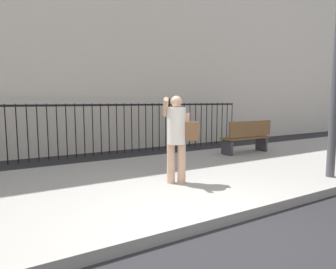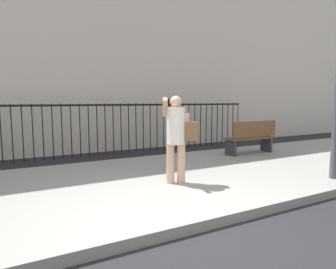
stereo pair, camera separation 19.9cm
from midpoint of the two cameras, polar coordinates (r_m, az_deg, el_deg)
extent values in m
plane|color=black|center=(3.94, 4.84, -18.68)|extent=(60.00, 60.00, 0.00)
cube|color=gray|center=(5.73, -8.26, -9.76)|extent=(28.00, 4.40, 0.15)
cube|color=beige|center=(11.93, -21.11, 20.02)|extent=(28.00, 4.00, 9.08)
cube|color=black|center=(9.03, -17.50, 5.45)|extent=(12.00, 0.04, 0.06)
cylinder|color=black|center=(8.83, -29.50, 0.00)|extent=(0.03, 0.03, 1.60)
cylinder|color=black|center=(8.84, -27.85, 0.10)|extent=(0.03, 0.03, 1.60)
cylinder|color=black|center=(8.86, -26.20, 0.20)|extent=(0.03, 0.03, 1.60)
cylinder|color=black|center=(8.88, -24.56, 0.29)|extent=(0.03, 0.03, 1.60)
cylinder|color=black|center=(8.91, -22.93, 0.39)|extent=(0.03, 0.03, 1.60)
cylinder|color=black|center=(8.95, -21.32, 0.48)|extent=(0.03, 0.03, 1.60)
cylinder|color=black|center=(8.99, -19.71, 0.57)|extent=(0.03, 0.03, 1.60)
cylinder|color=black|center=(9.05, -18.13, 0.66)|extent=(0.03, 0.03, 1.60)
cylinder|color=black|center=(9.10, -16.56, 0.75)|extent=(0.03, 0.03, 1.60)
cylinder|color=black|center=(9.17, -15.02, 0.84)|extent=(0.03, 0.03, 1.60)
cylinder|color=black|center=(9.24, -13.49, 0.93)|extent=(0.03, 0.03, 1.60)
cylinder|color=black|center=(9.32, -12.00, 1.01)|extent=(0.03, 0.03, 1.60)
cylinder|color=black|center=(9.41, -10.52, 1.09)|extent=(0.03, 0.03, 1.60)
cylinder|color=black|center=(9.50, -9.08, 1.17)|extent=(0.03, 0.03, 1.60)
cylinder|color=black|center=(9.59, -7.66, 1.25)|extent=(0.03, 0.03, 1.60)
cylinder|color=black|center=(9.70, -6.27, 1.32)|extent=(0.03, 0.03, 1.60)
cylinder|color=black|center=(9.80, -4.92, 1.40)|extent=(0.03, 0.03, 1.60)
cylinder|color=black|center=(9.92, -3.59, 1.47)|extent=(0.03, 0.03, 1.60)
cylinder|color=black|center=(10.04, -2.29, 1.54)|extent=(0.03, 0.03, 1.60)
cylinder|color=black|center=(10.16, -1.03, 1.60)|extent=(0.03, 0.03, 1.60)
cylinder|color=black|center=(10.29, 0.21, 1.66)|extent=(0.03, 0.03, 1.60)
cylinder|color=black|center=(10.42, 1.41, 1.72)|extent=(0.03, 0.03, 1.60)
cylinder|color=black|center=(10.56, 2.59, 1.78)|extent=(0.03, 0.03, 1.60)
cylinder|color=black|center=(10.70, 3.73, 1.84)|extent=(0.03, 0.03, 1.60)
cylinder|color=black|center=(10.85, 4.84, 1.89)|extent=(0.03, 0.03, 1.60)
cylinder|color=black|center=(11.00, 5.92, 1.95)|extent=(0.03, 0.03, 1.60)
cylinder|color=black|center=(11.15, 6.98, 1.99)|extent=(0.03, 0.03, 1.60)
cylinder|color=black|center=(11.31, 8.00, 2.04)|extent=(0.03, 0.03, 1.60)
cylinder|color=black|center=(11.47, 9.00, 2.09)|extent=(0.03, 0.03, 1.60)
cylinder|color=black|center=(11.64, 9.96, 2.13)|extent=(0.03, 0.03, 1.60)
cylinder|color=black|center=(11.80, 10.90, 2.17)|extent=(0.03, 0.03, 1.60)
cylinder|color=black|center=(11.97, 11.82, 2.21)|extent=(0.03, 0.03, 1.60)
cylinder|color=tan|center=(5.48, -0.48, -5.66)|extent=(0.15, 0.15, 0.74)
cylinder|color=tan|center=(5.49, 1.61, -5.63)|extent=(0.15, 0.15, 0.74)
cylinder|color=silver|center=(5.38, 0.57, 1.72)|extent=(0.46, 0.46, 0.67)
sphere|color=tan|center=(5.36, 0.58, 6.42)|extent=(0.21, 0.21, 0.21)
cylinder|color=tan|center=(5.35, -1.57, 5.32)|extent=(0.30, 0.46, 0.37)
cylinder|color=tan|center=(5.40, 2.69, 1.51)|extent=(0.09, 0.09, 0.51)
cube|color=black|center=(5.41, -1.06, 6.21)|extent=(0.07, 0.04, 0.15)
cube|color=brown|center=(5.41, 3.32, 0.67)|extent=(0.32, 0.27, 0.34)
cube|color=brown|center=(8.90, 14.14, -0.59)|extent=(1.60, 0.45, 0.05)
cube|color=brown|center=(8.74, 15.09, 1.09)|extent=(1.60, 0.06, 0.44)
cube|color=#333338|center=(8.46, 10.73, -2.58)|extent=(0.08, 0.41, 0.40)
cube|color=#333338|center=(9.44, 17.11, -1.82)|extent=(0.08, 0.41, 0.40)
camera|label=1|loc=(0.10, -91.01, -0.12)|focal=31.38mm
camera|label=2|loc=(0.10, 88.99, 0.12)|focal=31.38mm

